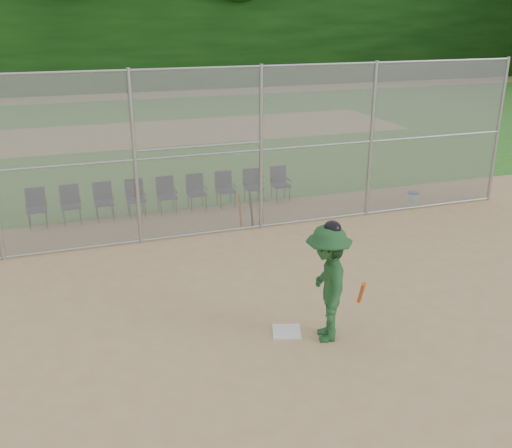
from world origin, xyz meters
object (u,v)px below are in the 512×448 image
object	(u,v)px
home_plate	(287,331)
chair_0	(37,209)
water_cooler	(413,198)
batter_at_plate	(327,283)

from	to	relation	value
home_plate	chair_0	size ratio (longest dim) A/B	0.49
water_cooler	chair_0	distance (m)	10.08
chair_0	water_cooler	bearing A→B (deg)	-9.41
home_plate	batter_at_plate	size ratio (longest dim) A/B	0.23
home_plate	chair_0	xyz separation A→B (m)	(-4.02, 6.81, 0.47)
home_plate	water_cooler	world-z (taller)	water_cooler
water_cooler	chair_0	size ratio (longest dim) A/B	0.41
batter_at_plate	chair_0	size ratio (longest dim) A/B	2.16
batter_at_plate	water_cooler	world-z (taller)	batter_at_plate
home_plate	chair_0	world-z (taller)	chair_0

